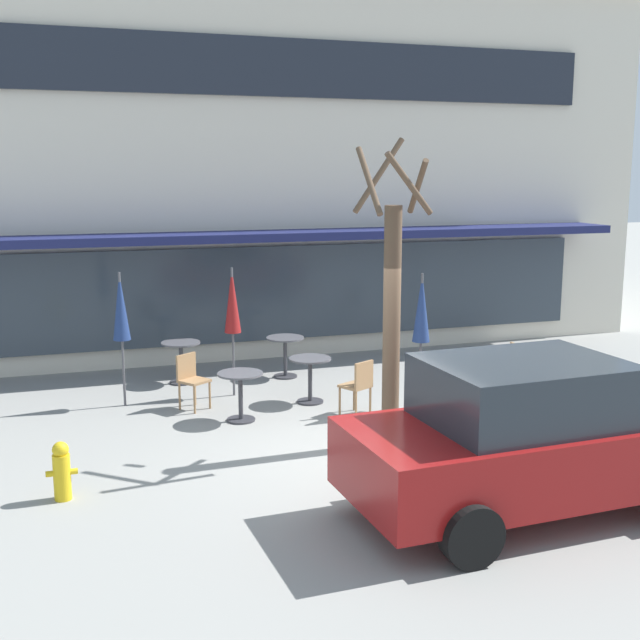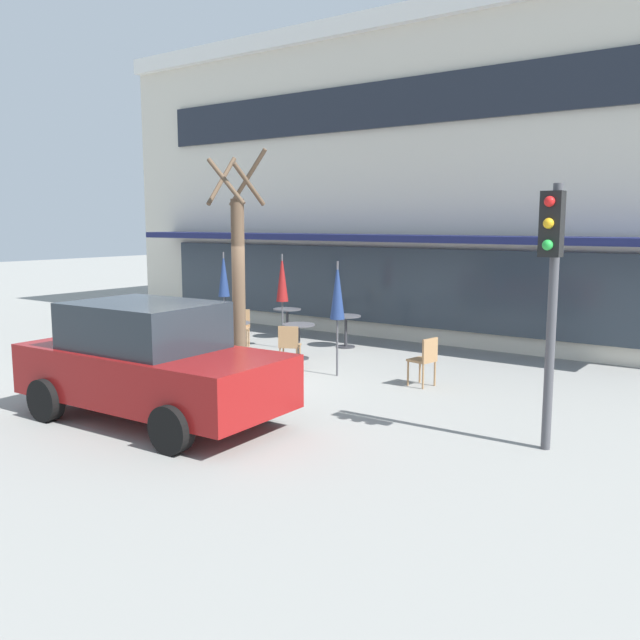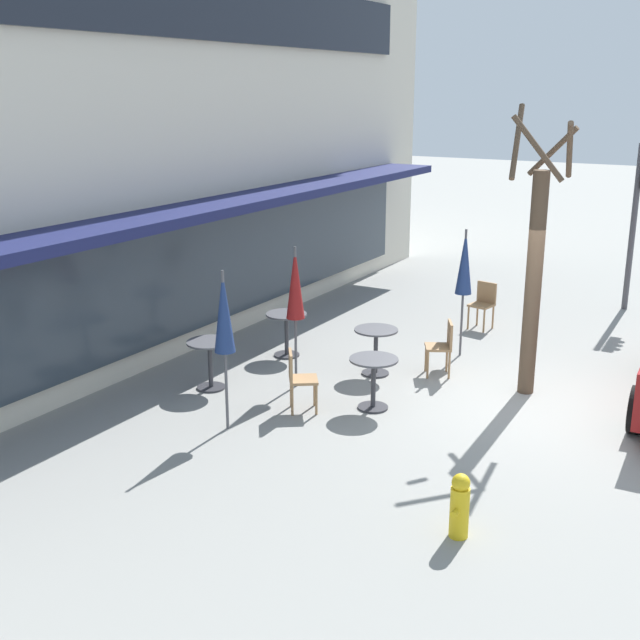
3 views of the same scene
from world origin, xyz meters
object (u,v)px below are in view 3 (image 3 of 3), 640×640
Objects in this scene: cafe_table_mid_patio at (210,356)px; patio_umbrella_corner_open at (295,284)px; cafe_table_by_tree at (286,327)px; patio_umbrella_green_folded at (224,313)px; cafe_table_streetside at (376,344)px; patio_umbrella_cream_folded at (465,263)px; street_tree at (534,269)px; fire_hydrant at (460,505)px; cafe_table_near_wall at (374,375)px; cafe_chair_0 at (298,376)px; cafe_chair_1 at (443,344)px; cafe_chair_2 at (483,302)px.

cafe_table_mid_patio is 0.35× the size of patio_umbrella_corner_open.
patio_umbrella_green_folded is (-3.00, -0.95, 1.11)m from cafe_table_by_tree.
cafe_table_mid_patio is (-1.84, 1.91, 0.00)m from cafe_table_streetside.
cafe_table_mid_patio is at bearing 123.97° from patio_umbrella_corner_open.
cafe_table_by_tree is 3.20m from patio_umbrella_cream_folded.
fire_hydrant is at bearing -172.46° from street_tree.
patio_umbrella_corner_open is (0.20, 1.43, 1.11)m from cafe_table_near_wall.
cafe_chair_0 is 3.78m from street_tree.
cafe_table_mid_patio is 1.93m from patio_umbrella_green_folded.
cafe_chair_1 is (-1.09, -0.10, -1.10)m from patio_umbrella_cream_folded.
cafe_chair_1 is 1.00× the size of cafe_chair_2.
patio_umbrella_corner_open is (-2.70, 1.66, 0.00)m from patio_umbrella_cream_folded.
cafe_chair_1 is at bearing -173.77° from cafe_chair_2.
cafe_chair_1 reaches higher than fire_hydrant.
patio_umbrella_green_folded is at bearing -178.78° from patio_umbrella_corner_open.
cafe_chair_2 is at bearing 6.87° from patio_umbrella_cream_folded.
patio_umbrella_green_folded is 4.81m from patio_umbrella_cream_folded.
fire_hydrant is at bearing -122.45° from cafe_chair_0.
patio_umbrella_corner_open is at bearing 161.97° from cafe_chair_2.
cafe_chair_0 is at bearing -146.41° from patio_umbrella_corner_open.
cafe_table_near_wall and cafe_table_streetside have the same top height.
street_tree is (1.54, -3.15, 0.29)m from patio_umbrella_corner_open.
patio_umbrella_green_folded reaches higher than fire_hydrant.
cafe_chair_2 is at bearing -26.05° from cafe_table_mid_patio.
patio_umbrella_cream_folded is (1.59, -0.85, 1.11)m from cafe_table_streetside.
cafe_table_mid_patio is 0.85× the size of cafe_chair_1.
cafe_table_near_wall is at bearing 135.48° from street_tree.
cafe_chair_1 is (2.42, -1.22, 0.00)m from cafe_chair_0.
cafe_chair_2 is (1.76, 0.21, -1.10)m from patio_umbrella_cream_folded.
street_tree is at bearing 7.54° from fire_hydrant.
patio_umbrella_corner_open is 2.47× the size of cafe_chair_2.
patio_umbrella_green_folded is 1.00× the size of patio_umbrella_cream_folded.
cafe_chair_2 is 0.21× the size of street_tree.
fire_hydrant is (-2.02, -3.18, -0.17)m from cafe_chair_0.
patio_umbrella_cream_folded is 2.09m from cafe_chair_2.
cafe_chair_1 reaches higher than cafe_table_by_tree.
cafe_table_mid_patio is at bearing 134.02° from cafe_table_streetside.
patio_umbrella_green_folded is 4.03m from fire_hydrant.
cafe_chair_0 is at bearing 124.78° from cafe_table_near_wall.
cafe_chair_1 is at bearing -26.66° from patio_umbrella_green_folded.
cafe_chair_0 is 5.36m from cafe_chair_2.
street_tree is at bearing -92.61° from cafe_chair_1.
patio_umbrella_cream_folded is at bearing 5.20° from cafe_chair_1.
cafe_table_near_wall is at bearing 41.03° from fire_hydrant.
cafe_table_streetside is at bearing 24.95° from cafe_table_near_wall.
cafe_chair_1 is at bearing -10.51° from cafe_table_near_wall.
patio_umbrella_green_folded is 0.52× the size of street_tree.
patio_umbrella_green_folded is at bearing -134.30° from cafe_table_mid_patio.
cafe_chair_2 is at bearing -18.03° from patio_umbrella_corner_open.
cafe_table_near_wall is 0.85× the size of cafe_chair_1.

